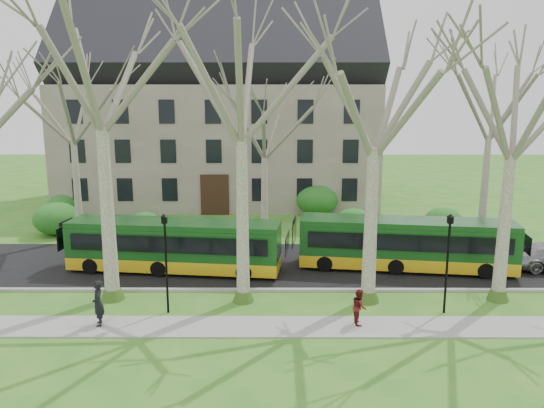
{
  "coord_description": "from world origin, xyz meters",
  "views": [
    {
      "loc": [
        -1.42,
        -22.6,
        9.33
      ],
      "look_at": [
        -1.49,
        3.0,
        3.99
      ],
      "focal_mm": 35.0,
      "sensor_mm": 36.0,
      "label": 1
    }
  ],
  "objects_px": {
    "bus_lead": "(175,245)",
    "pedestrian_a": "(98,303)",
    "pedestrian_b": "(359,307)",
    "bus_follow": "(406,243)"
  },
  "relations": [
    {
      "from": "pedestrian_a",
      "to": "pedestrian_b",
      "type": "distance_m",
      "value": 10.64
    },
    {
      "from": "bus_lead",
      "to": "bus_follow",
      "type": "height_order",
      "value": "bus_follow"
    },
    {
      "from": "bus_lead",
      "to": "pedestrian_a",
      "type": "distance_m",
      "value": 7.1
    },
    {
      "from": "bus_lead",
      "to": "bus_follow",
      "type": "distance_m",
      "value": 12.35
    },
    {
      "from": "pedestrian_a",
      "to": "pedestrian_b",
      "type": "relative_size",
      "value": 1.28
    },
    {
      "from": "pedestrian_a",
      "to": "pedestrian_b",
      "type": "xyz_separation_m",
      "value": [
        10.63,
        0.15,
        -0.21
      ]
    },
    {
      "from": "bus_follow",
      "to": "pedestrian_b",
      "type": "xyz_separation_m",
      "value": [
        -3.58,
        -7.02,
        -0.66
      ]
    },
    {
      "from": "bus_lead",
      "to": "pedestrian_a",
      "type": "xyz_separation_m",
      "value": [
        -1.87,
        -6.84,
        -0.45
      ]
    },
    {
      "from": "pedestrian_a",
      "to": "bus_follow",
      "type": "bearing_deg",
      "value": 100.09
    },
    {
      "from": "bus_follow",
      "to": "pedestrian_b",
      "type": "distance_m",
      "value": 7.91
    }
  ]
}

